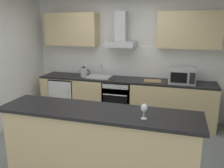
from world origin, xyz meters
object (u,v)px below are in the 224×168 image
at_px(oven, 119,99).
at_px(chopping_board, 152,81).
at_px(range_hood, 121,36).
at_px(sink, 100,76).
at_px(microwave, 182,76).
at_px(refrigerator, 66,95).
at_px(kettle, 84,72).
at_px(wine_glass, 144,108).

xyz_separation_m(oven, chopping_board, (0.71, -0.02, 0.45)).
distance_m(range_hood, chopping_board, 1.14).
bearing_deg(sink, oven, -1.46).
xyz_separation_m(oven, range_hood, (-0.00, 0.13, 1.33)).
distance_m(microwave, chopping_board, 0.58).
height_order(refrigerator, sink, sink).
relative_size(sink, kettle, 1.73).
relative_size(microwave, chopping_board, 1.47).
bearing_deg(chopping_board, range_hood, 167.81).
height_order(oven, wine_glass, wine_glass).
bearing_deg(refrigerator, oven, 0.12).
height_order(sink, kettle, sink).
bearing_deg(sink, range_hood, 15.40).
bearing_deg(kettle, oven, 2.48).
bearing_deg(microwave, sink, 178.69).
distance_m(microwave, range_hood, 1.48).
bearing_deg(range_hood, chopping_board, -12.19).
relative_size(oven, kettle, 2.77).
distance_m(oven, sink, 0.64).
bearing_deg(kettle, sink, 7.30).
xyz_separation_m(refrigerator, wine_glass, (2.13, -2.20, 0.68)).
xyz_separation_m(refrigerator, chopping_board, (1.97, -0.02, 0.49)).
relative_size(range_hood, wine_glass, 4.05).
bearing_deg(refrigerator, wine_glass, -45.91).
xyz_separation_m(microwave, kettle, (-2.05, -0.01, -0.04)).
xyz_separation_m(refrigerator, kettle, (0.48, -0.03, 0.58)).
xyz_separation_m(microwave, sink, (-1.70, 0.04, -0.12)).
relative_size(refrigerator, microwave, 1.70).
height_order(oven, range_hood, range_hood).
relative_size(refrigerator, kettle, 2.94).
relative_size(oven, sink, 1.60).
xyz_separation_m(wine_glass, chopping_board, (-0.17, 2.18, -0.20)).
bearing_deg(chopping_board, sink, 178.26).
bearing_deg(microwave, chopping_board, 179.58).
bearing_deg(range_hood, sink, -164.60).
distance_m(wine_glass, chopping_board, 2.19).
bearing_deg(sink, wine_glass, -59.48).
xyz_separation_m(oven, sink, (-0.43, 0.01, 0.47)).
bearing_deg(oven, sink, 178.54).
height_order(oven, chopping_board, chopping_board).
distance_m(oven, range_hood, 1.33).
xyz_separation_m(kettle, wine_glass, (1.65, -2.17, 0.10)).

